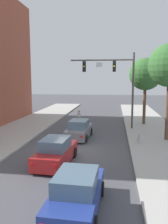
# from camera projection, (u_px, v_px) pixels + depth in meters

# --- Properties ---
(ground_plane) EXTENTS (120.00, 120.00, 0.00)m
(ground_plane) POSITION_uv_depth(u_px,v_px,m) (73.00, 152.00, 16.32)
(ground_plane) COLOR #4C4C51
(traffic_signal_mast) EXTENTS (6.34, 0.38, 7.50)m
(traffic_signal_mast) POSITION_uv_depth(u_px,v_px,m) (115.00, 77.00, 22.93)
(traffic_signal_mast) COLOR #514C47
(traffic_signal_mast) RESTS_ON sidewalk_right
(car_lead_grey) EXTENTS (2.00, 4.32, 1.60)m
(car_lead_grey) POSITION_uv_depth(u_px,v_px,m) (79.00, 130.00, 20.01)
(car_lead_grey) COLOR slate
(car_lead_grey) RESTS_ON ground
(car_following_red) EXTENTS (2.03, 4.33, 1.60)m
(car_following_red) POSITION_uv_depth(u_px,v_px,m) (56.00, 152.00, 13.94)
(car_following_red) COLOR #B21E1E
(car_following_red) RESTS_ON ground
(car_third_blue) EXTENTS (1.96, 4.30, 1.60)m
(car_third_blue) POSITION_uv_depth(u_px,v_px,m) (77.00, 193.00, 8.90)
(car_third_blue) COLOR navy
(car_third_blue) RESTS_ON ground
(pedestrian_crossing_road) EXTENTS (0.36, 0.22, 1.64)m
(pedestrian_crossing_road) POSITION_uv_depth(u_px,v_px,m) (79.00, 117.00, 25.81)
(pedestrian_crossing_road) COLOR brown
(pedestrian_crossing_road) RESTS_ON ground
(fire_hydrant) EXTENTS (0.48, 0.24, 0.72)m
(fire_hydrant) POSITION_uv_depth(u_px,v_px,m) (139.00, 138.00, 17.98)
(fire_hydrant) COLOR #B2B2B7
(fire_hydrant) RESTS_ON sidewalk_right
(street_tree_second) EXTENTS (3.49, 3.49, 7.21)m
(street_tree_second) POSITION_uv_depth(u_px,v_px,m) (146.00, 74.00, 24.88)
(street_tree_second) COLOR brown
(street_tree_second) RESTS_ON sidewalk_right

